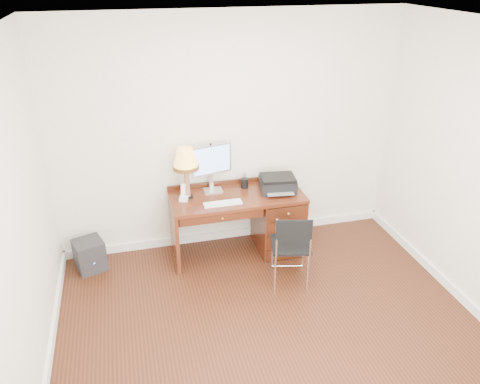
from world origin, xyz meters
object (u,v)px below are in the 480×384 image
object	(u,v)px
phone	(184,196)
chair	(293,243)
printer	(278,184)
monitor	(212,162)
equipment_box	(90,255)
desk	(264,218)
leg_lamp	(186,162)

from	to	relation	value
phone	chair	world-z (taller)	phone
printer	chair	distance (m)	0.82
monitor	equipment_box	bearing A→B (deg)	172.03
desk	phone	distance (m)	1.00
equipment_box	printer	bearing A→B (deg)	-20.49
desk	chair	bearing A→B (deg)	-83.47
leg_lamp	phone	size ratio (longest dim) A/B	2.97
monitor	desk	bearing A→B (deg)	-32.36
printer	chair	bearing A→B (deg)	-88.44
equipment_box	monitor	bearing A→B (deg)	-13.53
desk	leg_lamp	bearing A→B (deg)	174.63
monitor	chair	world-z (taller)	monitor
leg_lamp	phone	distance (m)	0.38
leg_lamp	monitor	bearing A→B (deg)	20.57
phone	chair	size ratio (longest dim) A/B	0.23
desk	chair	size ratio (longest dim) A/B	1.76
desk	monitor	size ratio (longest dim) A/B	2.73
monitor	equipment_box	world-z (taller)	monitor
printer	desk	bearing A→B (deg)	-173.59
desk	phone	xyz separation A→B (m)	(-0.92, 0.02, 0.40)
equipment_box	chair	bearing A→B (deg)	-40.09
desk	equipment_box	bearing A→B (deg)	178.01
chair	desk	bearing A→B (deg)	109.74
desk	printer	distance (m)	0.45
leg_lamp	equipment_box	size ratio (longest dim) A/B	1.66
leg_lamp	chair	world-z (taller)	leg_lamp
leg_lamp	phone	bearing A→B (deg)	-128.73
chair	monitor	bearing A→B (deg)	137.53
printer	monitor	bearing A→B (deg)	171.58
phone	chair	xyz separation A→B (m)	(1.01, -0.77, -0.29)
leg_lamp	equipment_box	distance (m)	1.51
phone	equipment_box	size ratio (longest dim) A/B	0.56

